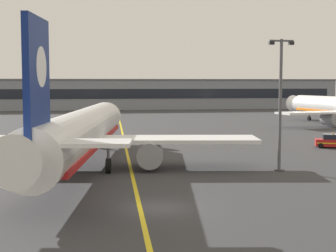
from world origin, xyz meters
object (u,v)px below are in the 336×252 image
(apron_lamp_post, at_px, (280,102))
(safety_cone_by_nose_gear, at_px, (99,146))
(service_car_fourth, at_px, (333,141))
(airliner_foreground, at_px, (81,133))

(apron_lamp_post, xyz_separation_m, safety_cone_by_nose_gear, (-15.71, 18.47, -5.87))
(apron_lamp_post, distance_m, service_car_fourth, 19.65)
(airliner_foreground, bearing_deg, service_car_fourth, 20.28)
(safety_cone_by_nose_gear, bearing_deg, apron_lamp_post, -49.62)
(airliner_foreground, height_order, apron_lamp_post, apron_lamp_post)
(service_car_fourth, xyz_separation_m, safety_cone_by_nose_gear, (-28.09, 4.18, -0.51))
(service_car_fourth, bearing_deg, airliner_foreground, -159.72)
(apron_lamp_post, bearing_deg, airliner_foreground, 169.42)
(airliner_foreground, relative_size, apron_lamp_post, 3.56)
(airliner_foreground, distance_m, safety_cone_by_nose_gear, 15.62)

